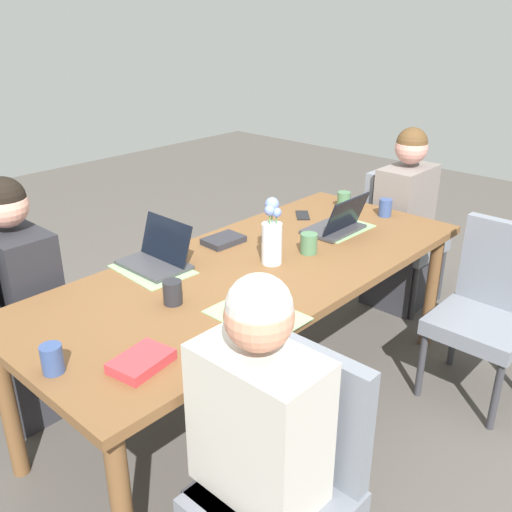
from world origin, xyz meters
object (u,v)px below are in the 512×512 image
object	(u,v)px
coffee_mug_far_left	(52,359)
laptop_near_left_far	(158,257)
flower_vase	(272,236)
book_red_cover	(141,361)
person_head_left_left_mid	(403,231)
chair_near_left_far	(5,321)
coffee_mug_centre_left	(385,208)
chair_head_left_left_mid	(397,229)
coffee_mug_near_left	(173,292)
laptop_head_left_left_mid	(337,224)
person_far_left_near	(259,468)
chair_far_left_near	(288,471)
person_near_left_far	(25,315)
coffee_mug_centre_right	(309,243)
dining_table	(256,279)
coffee_mug_near_right	(344,200)
phone_black	(303,215)
book_blue_cover	(223,240)
chair_far_right_near	(489,304)

from	to	relation	value
coffee_mug_far_left	laptop_near_left_far	bearing A→B (deg)	-151.31
flower_vase	laptop_near_left_far	world-z (taller)	flower_vase
book_red_cover	flower_vase	bearing A→B (deg)	-175.07
person_head_left_left_mid	laptop_near_left_far	bearing A→B (deg)	-11.29
chair_near_left_far	coffee_mug_centre_left	xyz separation A→B (m)	(-1.88, 0.89, 0.30)
coffee_mug_centre_left	book_red_cover	distance (m)	1.88
chair_head_left_left_mid	coffee_mug_near_left	bearing A→B (deg)	2.07
laptop_near_left_far	laptop_head_left_left_mid	bearing A→B (deg)	158.50
person_head_left_left_mid	laptop_near_left_far	size ratio (longest dim) A/B	3.73
flower_vase	laptop_head_left_left_mid	bearing A→B (deg)	-179.43
person_far_left_near	coffee_mug_far_left	size ratio (longest dim) A/B	12.01
laptop_head_left_left_mid	coffee_mug_centre_left	bearing A→B (deg)	172.50
chair_far_left_near	person_near_left_far	distance (m)	1.53
coffee_mug_near_left	coffee_mug_centre_right	bearing A→B (deg)	173.75
person_head_left_left_mid	laptop_head_left_left_mid	distance (m)	0.84
dining_table	flower_vase	distance (m)	0.22
person_far_left_near	coffee_mug_far_left	world-z (taller)	person_far_left_near
chair_near_left_far	coffee_mug_near_left	distance (m)	0.94
dining_table	coffee_mug_near_left	xyz separation A→B (m)	(0.50, 0.00, 0.12)
laptop_near_left_far	chair_head_left_left_mid	bearing A→B (deg)	171.42
person_near_left_far	flower_vase	distance (m)	1.22
laptop_head_left_left_mid	coffee_mug_far_left	world-z (taller)	laptop_head_left_left_mid
coffee_mug_near_right	person_head_left_left_mid	bearing A→B (deg)	156.67
chair_near_left_far	flower_vase	distance (m)	1.32
coffee_mug_centre_right	phone_black	bearing A→B (deg)	-138.73
chair_near_left_far	laptop_near_left_far	size ratio (longest dim) A/B	2.81
dining_table	book_blue_cover	xyz separation A→B (m)	(-0.09, -0.31, 0.09)
laptop_head_left_left_mid	book_red_cover	world-z (taller)	laptop_head_left_left_mid
coffee_mug_near_left	book_red_cover	xyz separation A→B (m)	(0.36, 0.27, -0.03)
chair_head_left_left_mid	phone_black	distance (m)	0.84
person_far_left_near	chair_near_left_far	size ratio (longest dim) A/B	1.33
person_head_left_left_mid	chair_far_right_near	xyz separation A→B (m)	(0.56, 0.79, -0.03)
coffee_mug_centre_right	book_red_cover	xyz separation A→B (m)	(1.14, 0.18, -0.03)
coffee_mug_centre_left	coffee_mug_centre_right	world-z (taller)	same
person_head_left_left_mid	dining_table	bearing A→B (deg)	-0.15
chair_head_left_left_mid	coffee_mug_centre_right	bearing A→B (deg)	7.58
coffee_mug_centre_right	coffee_mug_far_left	bearing A→B (deg)	-0.32
dining_table	coffee_mug_centre_right	size ratio (longest dim) A/B	22.98
person_far_left_near	book_blue_cover	distance (m)	1.35
coffee_mug_centre_right	chair_far_right_near	bearing A→B (deg)	128.24
laptop_near_left_far	flower_vase	bearing A→B (deg)	136.02
coffee_mug_near_right	coffee_mug_centre_left	world-z (taller)	coffee_mug_centre_left
laptop_head_left_left_mid	book_red_cover	size ratio (longest dim) A/B	1.60
chair_near_left_far	coffee_mug_centre_right	size ratio (longest dim) A/B	8.98
dining_table	person_head_left_left_mid	world-z (taller)	person_head_left_left_mid
coffee_mug_far_left	coffee_mug_centre_right	bearing A→B (deg)	179.68
chair_far_left_near	coffee_mug_centre_left	bearing A→B (deg)	-157.88
person_head_left_left_mid	coffee_mug_centre_left	distance (m)	0.48
person_near_left_far	coffee_mug_far_left	bearing A→B (deg)	71.27
coffee_mug_centre_right	book_red_cover	world-z (taller)	coffee_mug_centre_right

